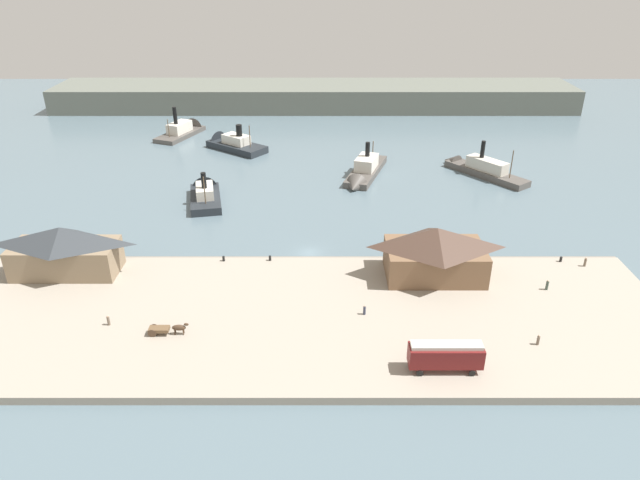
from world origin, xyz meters
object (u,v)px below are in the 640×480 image
ferry_approaching_west (477,168)px  pedestrian_near_east_shed (537,340)px  mooring_post_center_east (560,259)px  ferry_shed_west_terminal (63,250)px  ferry_departing_north (184,130)px  ferry_near_quay (229,144)px  street_tram (445,354)px  ferry_moored_east (204,194)px  ferry_mid_harbor (362,173)px  ferry_shed_central_terminal (434,252)px  horse_cart (166,329)px  mooring_post_east (223,259)px  pedestrian_walking_west (363,310)px  pedestrian_near_cart (546,285)px  mooring_post_center_west (269,258)px  pedestrian_near_west_shed (584,262)px  pedestrian_at_waters_edge (107,321)px

ferry_approaching_west → pedestrian_near_east_shed: bearing=-97.4°
mooring_post_center_east → ferry_approaching_west: size_ratio=0.04×
ferry_shed_west_terminal → ferry_departing_north: ferry_shed_west_terminal is taller
pedestrian_near_east_shed → ferry_near_quay: bearing=121.1°
street_tram → ferry_moored_east: (-42.00, 60.43, -2.35)m
ferry_mid_harbor → ferry_shed_central_terminal: bearing=-80.2°
horse_cart → pedestrian_near_east_shed: (52.10, -2.44, -0.19)m
ferry_mid_harbor → mooring_post_east: bearing=-122.0°
ferry_moored_east → ferry_mid_harbor: (36.40, 13.24, 0.11)m
street_tram → pedestrian_walking_west: (-9.54, 12.79, -1.72)m
pedestrian_near_cart → ferry_moored_east: size_ratio=0.10×
mooring_post_center_west → ferry_departing_north: 88.19m
pedestrian_near_west_shed → mooring_post_east: 62.90m
mooring_post_center_east → ferry_approaching_west: (-2.84, 47.61, -0.14)m
ferry_shed_central_terminal → pedestrian_walking_west: bearing=-136.8°
mooring_post_center_east → ferry_near_quay: size_ratio=0.05×
mooring_post_center_west → ferry_mid_harbor: size_ratio=0.04×
horse_cart → ferry_mid_harbor: 73.43m
mooring_post_center_east → ferry_departing_north: ferry_departing_north is taller
street_tram → pedestrian_at_waters_edge: bearing=167.9°
horse_cart → ferry_moored_east: (-3.94, 52.62, -0.83)m
pedestrian_near_cart → ferry_near_quay: ferry_near_quay is taller
pedestrian_near_west_shed → ferry_departing_north: 120.95m
pedestrian_walking_west → pedestrian_near_east_shed: bearing=-17.5°
horse_cart → mooring_post_east: bearing=77.3°
pedestrian_walking_west → mooring_post_east: bearing=144.9°
pedestrian_near_cart → street_tram: bearing=-135.7°
pedestrian_near_east_shed → ferry_departing_north: (-71.22, 106.36, -0.67)m
ferry_approaching_west → ferry_mid_harbor: ferry_approaching_west is taller
pedestrian_near_east_shed → pedestrian_at_waters_edge: bearing=175.6°
pedestrian_near_east_shed → mooring_post_east: 53.01m
ferry_shed_west_terminal → ferry_shed_central_terminal: 61.85m
horse_cart → ferry_near_quay: 89.58m
pedestrian_near_east_shed → ferry_approaching_west: (9.25, 71.44, -0.43)m
ferry_shed_west_terminal → pedestrian_near_cart: (79.32, -5.56, -3.49)m
mooring_post_center_west → ferry_moored_east: size_ratio=0.05×
ferry_moored_east → ferry_near_quay: 36.90m
street_tram → ferry_mid_harbor: bearing=94.3°
horse_cart → pedestrian_near_west_shed: size_ratio=3.40×
horse_cart → ferry_shed_central_terminal: bearing=22.2°
pedestrian_near_west_shed → ferry_near_quay: ferry_near_quay is taller
mooring_post_east → ferry_approaching_west: ferry_approaching_west is taller
mooring_post_center_east → ferry_mid_harbor: ferry_mid_harbor is taller
pedestrian_near_west_shed → pedestrian_near_east_shed: bearing=-125.2°
ferry_shed_central_terminal → ferry_shed_west_terminal: bearing=179.1°
ferry_departing_north → ferry_approaching_west: size_ratio=0.92×
mooring_post_east → ferry_near_quay: ferry_near_quay is taller
ferry_departing_north → pedestrian_at_waters_edge: bearing=-84.3°
ferry_moored_east → mooring_post_center_east: bearing=-24.6°
ferry_shed_central_terminal → pedestrian_near_east_shed: ferry_shed_central_terminal is taller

